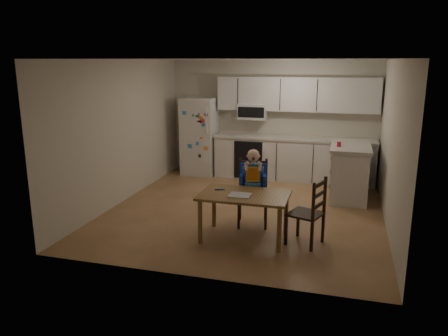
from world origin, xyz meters
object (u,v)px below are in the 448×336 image
at_px(chair_side, 312,208).
at_px(chair_booster, 253,179).
at_px(kitchen_island, 349,171).
at_px(red_cup, 339,144).
at_px(dining_table, 244,200).
at_px(refrigerator, 200,136).

bearing_deg(chair_side, chair_booster, -103.02).
relative_size(kitchen_island, chair_booster, 1.13).
relative_size(red_cup, dining_table, 0.07).
distance_m(refrigerator, dining_table, 3.83).
height_order(kitchen_island, dining_table, kitchen_island).
distance_m(dining_table, chair_booster, 0.63).
bearing_deg(chair_booster, dining_table, -100.18).
relative_size(red_cup, chair_side, 0.10).
bearing_deg(kitchen_island, refrigerator, 163.71).
height_order(kitchen_island, chair_booster, chair_booster).
xyz_separation_m(kitchen_island, chair_booster, (-1.43, -1.81, 0.22)).
height_order(kitchen_island, chair_side, kitchen_island).
relative_size(chair_booster, chair_side, 1.25).
bearing_deg(chair_side, red_cup, -167.85).
relative_size(refrigerator, chair_side, 1.79).
bearing_deg(dining_table, chair_booster, 90.88).
height_order(red_cup, chair_booster, chair_booster).
height_order(refrigerator, kitchen_island, refrigerator).
xyz_separation_m(kitchen_island, chair_side, (-0.48, -2.41, 0.04)).
bearing_deg(refrigerator, dining_table, -61.86).
bearing_deg(chair_booster, chair_side, -43.37).
bearing_deg(dining_table, chair_side, 1.14).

